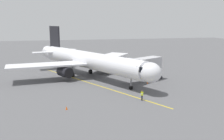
{
  "coord_description": "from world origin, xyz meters",
  "views": [
    {
      "loc": [
        5.02,
        56.8,
        13.22
      ],
      "look_at": [
        -5.76,
        7.65,
        3.0
      ],
      "focal_mm": 39.91,
      "sensor_mm": 36.0,
      "label": 1
    }
  ],
  "objects": [
    {
      "name": "jet_bridge",
      "position": [
        -11.91,
        7.65,
        3.76
      ],
      "size": [
        10.86,
        7.6,
        5.4
      ],
      "color": "#B7B7BC",
      "rests_on": "ground"
    },
    {
      "name": "ground_plane",
      "position": [
        0.0,
        0.0,
        0.0
      ],
      "size": [
        220.0,
        220.0,
        0.0
      ],
      "primitive_type": "plane",
      "color": "#565659"
    },
    {
      "name": "box_truck_portside",
      "position": [
        -13.07,
        -12.41,
        1.39
      ],
      "size": [
        3.7,
        4.99,
        2.62
      ],
      "color": "#2D3899",
      "rests_on": "ground"
    },
    {
      "name": "airplane",
      "position": [
        -1.73,
        0.42,
        4.0
      ],
      "size": [
        31.04,
        36.81,
        11.5
      ],
      "color": "white",
      "rests_on": "ground"
    },
    {
      "name": "apron_lead_in_line",
      "position": [
        -1.86,
        6.66,
        0.01
      ],
      "size": [
        19.71,
        35.04,
        0.01
      ],
      "primitive_type": "cube",
      "rotation": [
        0.0,
        0.0,
        0.51
      ],
      "color": "yellow",
      "rests_on": "ground"
    },
    {
      "name": "box_truck_near_nose",
      "position": [
        -11.63,
        -4.48,
        1.39
      ],
      "size": [
        4.2,
        4.9,
        2.62
      ],
      "color": "yellow",
      "rests_on": "ground"
    },
    {
      "name": "safety_cone_nose_left",
      "position": [
        -15.98,
        3.9,
        0.28
      ],
      "size": [
        0.32,
        0.32,
        0.55
      ],
      "primitive_type": "cone",
      "color": "#F2590F",
      "rests_on": "ground"
    },
    {
      "name": "safety_cone_nose_right",
      "position": [
        4.1,
        20.88,
        0.28
      ],
      "size": [
        0.32,
        0.32,
        0.55
      ],
      "primitive_type": "cone",
      "color": "#F2590F",
      "rests_on": "ground"
    },
    {
      "name": "safety_cone_wing_port",
      "position": [
        -13.15,
        8.77,
        0.28
      ],
      "size": [
        0.32,
        0.32,
        0.55
      ],
      "primitive_type": "cone",
      "color": "#F2590F",
      "rests_on": "ground"
    },
    {
      "name": "ground_crew_marshaller",
      "position": [
        -8.35,
        19.15,
        0.89
      ],
      "size": [
        0.47,
        0.45,
        1.71
      ],
      "color": "#23232D",
      "rests_on": "ground"
    }
  ]
}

